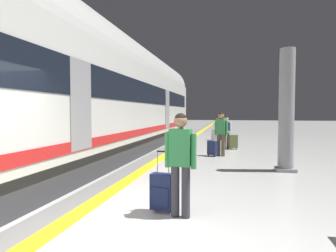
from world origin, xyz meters
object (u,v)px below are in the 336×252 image
rolling_suitcase_foreground (162,191)px  suitcase_mid (213,148)px  traveller_foreground (181,157)px  passenger_near (226,130)px  high_speed_train (101,92)px  passenger_far (220,124)px  suitcase_near (233,142)px  suitcase_far (215,134)px  passenger_mid (221,131)px  platform_pillar (286,113)px

rolling_suitcase_foreground → suitcase_mid: 6.62m
traveller_foreground → passenger_near: traveller_foreground is taller
high_speed_train → traveller_foreground: (3.92, -5.34, -1.50)m
passenger_near → suitcase_mid: passenger_near is taller
passenger_far → suitcase_mid: bearing=-90.6°
passenger_far → high_speed_train: bearing=-116.5°
traveller_foreground → suitcase_near: size_ratio=2.54×
suitcase_mid → suitcase_far: bearing=92.2°
passenger_mid → passenger_far: 6.72m
suitcase_near → suitcase_mid: bearing=-109.2°
rolling_suitcase_foreground → passenger_mid: size_ratio=0.61×
passenger_mid → suitcase_far: passenger_mid is taller
rolling_suitcase_foreground → suitcase_near: rolling_suitcase_foreground is taller
high_speed_train → rolling_suitcase_foreground: 6.65m
rolling_suitcase_foreground → platform_pillar: size_ratio=0.30×
suitcase_mid → suitcase_far: (-0.25, 6.60, 0.04)m
passenger_near → suitcase_far: (-0.75, 4.17, -0.56)m
high_speed_train → suitcase_far: bearing=64.6°
traveller_foreground → suitcase_far: traveller_foreground is taller
passenger_mid → high_speed_train: bearing=-160.4°
rolling_suitcase_foreground → passenger_mid: (0.80, 6.75, 0.64)m
high_speed_train → passenger_mid: 4.88m
high_speed_train → suitcase_near: (4.87, 3.76, -2.13)m
rolling_suitcase_foreground → suitcase_mid: (0.49, 6.61, -0.04)m
passenger_mid → passenger_far: (-0.25, 6.71, -0.01)m
suitcase_near → passenger_far: bearing=99.4°
high_speed_train → passenger_near: 6.17m
suitcase_near → passenger_mid: 2.35m
suitcase_near → traveller_foreground: bearing=-96.0°
suitcase_near → suitcase_mid: 2.48m
passenger_near → passenger_mid: size_ratio=0.89×
passenger_far → platform_pillar: (2.21, -9.27, 0.72)m
suitcase_mid → suitcase_near: bearing=70.8°
suitcase_near → platform_pillar: platform_pillar is taller
passenger_near → passenger_mid: (-0.18, -2.29, 0.09)m
high_speed_train → suitcase_far: (3.80, 8.01, -2.13)m
rolling_suitcase_foreground → suitcase_far: size_ratio=1.01×
passenger_mid → platform_pillar: size_ratio=0.48×
traveller_foreground → passenger_near: size_ratio=1.11×
traveller_foreground → platform_pillar: bearing=60.9°
traveller_foreground → rolling_suitcase_foreground: traveller_foreground is taller
high_speed_train → passenger_far: size_ratio=15.78×
passenger_near → passenger_mid: bearing=-94.6°
suitcase_mid → suitcase_far: size_ratio=0.57×
traveller_foreground → suitcase_mid: (0.13, 6.75, -0.67)m
suitcase_far → passenger_near: bearing=-79.7°
passenger_near → high_speed_train: bearing=-139.8°
platform_pillar → suitcase_far: bearing=105.7°
high_speed_train → traveller_foreground: 6.79m
suitcase_far → platform_pillar: platform_pillar is taller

